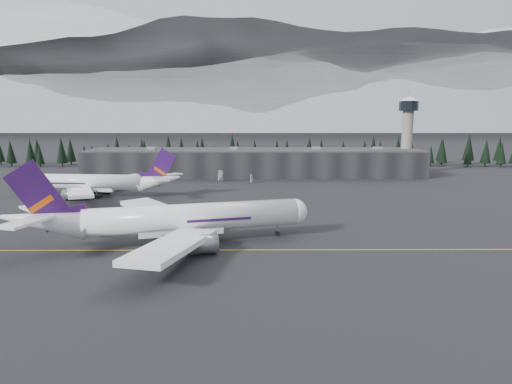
{
  "coord_description": "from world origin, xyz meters",
  "views": [
    {
      "loc": [
        -0.81,
        -96.63,
        28.38
      ],
      "look_at": [
        0.0,
        20.0,
        9.0
      ],
      "focal_mm": 32.0,
      "sensor_mm": 36.0,
      "label": 1
    }
  ],
  "objects_px": {
    "gse_vehicle_a": "(221,180)",
    "terminal": "(255,162)",
    "jet_main": "(168,219)",
    "gse_vehicle_b": "(252,182)",
    "control_tower": "(408,127)",
    "jet_parked": "(98,182)"
  },
  "relations": [
    {
      "from": "gse_vehicle_a",
      "to": "terminal",
      "type": "bearing_deg",
      "value": 45.32
    },
    {
      "from": "jet_main",
      "to": "gse_vehicle_b",
      "type": "height_order",
      "value": "jet_main"
    },
    {
      "from": "control_tower",
      "to": "jet_parked",
      "type": "bearing_deg",
      "value": -154.54
    },
    {
      "from": "control_tower",
      "to": "gse_vehicle_b",
      "type": "height_order",
      "value": "control_tower"
    },
    {
      "from": "jet_main",
      "to": "jet_parked",
      "type": "distance_m",
      "value": 72.2
    },
    {
      "from": "terminal",
      "to": "gse_vehicle_b",
      "type": "relative_size",
      "value": 42.54
    },
    {
      "from": "control_tower",
      "to": "jet_main",
      "type": "bearing_deg",
      "value": -127.23
    },
    {
      "from": "gse_vehicle_a",
      "to": "gse_vehicle_b",
      "type": "xyz_separation_m",
      "value": [
        13.81,
        -5.78,
        -0.04
      ]
    },
    {
      "from": "control_tower",
      "to": "gse_vehicle_b",
      "type": "distance_m",
      "value": 85.25
    },
    {
      "from": "terminal",
      "to": "control_tower",
      "type": "distance_m",
      "value": 76.98
    },
    {
      "from": "terminal",
      "to": "jet_parked",
      "type": "height_order",
      "value": "jet_parked"
    },
    {
      "from": "jet_main",
      "to": "control_tower",
      "type": "bearing_deg",
      "value": 38.07
    },
    {
      "from": "jet_main",
      "to": "gse_vehicle_a",
      "type": "distance_m",
      "value": 100.46
    },
    {
      "from": "terminal",
      "to": "gse_vehicle_b",
      "type": "distance_m",
      "value": 28.0
    },
    {
      "from": "terminal",
      "to": "jet_main",
      "type": "height_order",
      "value": "jet_main"
    },
    {
      "from": "control_tower",
      "to": "jet_parked",
      "type": "relative_size",
      "value": 0.63
    },
    {
      "from": "jet_main",
      "to": "gse_vehicle_b",
      "type": "bearing_deg",
      "value": 64.21
    },
    {
      "from": "jet_parked",
      "to": "gse_vehicle_a",
      "type": "bearing_deg",
      "value": -131.54
    },
    {
      "from": "terminal",
      "to": "gse_vehicle_a",
      "type": "xyz_separation_m",
      "value": [
        -15.14,
        -21.61,
        -5.62
      ]
    },
    {
      "from": "terminal",
      "to": "jet_parked",
      "type": "xyz_separation_m",
      "value": [
        -56.36,
        -59.55,
        -1.33
      ]
    },
    {
      "from": "jet_main",
      "to": "gse_vehicle_a",
      "type": "relative_size",
      "value": 13.5
    },
    {
      "from": "control_tower",
      "to": "jet_parked",
      "type": "xyz_separation_m",
      "value": [
        -131.36,
        -62.55,
        -18.43
      ]
    }
  ]
}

